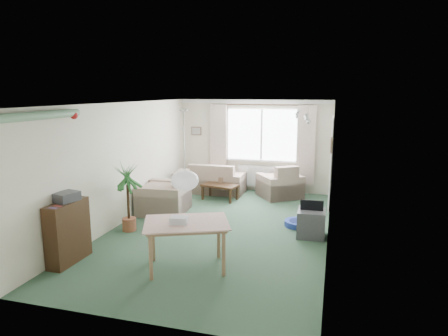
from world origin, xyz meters
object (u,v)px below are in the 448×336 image
(dining_table, at_px, (187,246))
(pet_bed, at_px, (298,223))
(sofa, at_px, (215,178))
(houseplant, at_px, (128,197))
(armchair_corner, at_px, (280,181))
(bookshelf, at_px, (68,232))
(armchair_left, at_px, (164,191))
(coffee_table, at_px, (220,192))
(tv_cube, at_px, (311,223))

(dining_table, xyz_separation_m, pet_bed, (1.43, 2.37, -0.30))
(sofa, height_order, houseplant, houseplant)
(armchair_corner, relative_size, bookshelf, 0.97)
(armchair_left, bearing_deg, coffee_table, 140.07)
(pet_bed, bearing_deg, bookshelf, -140.91)
(coffee_table, xyz_separation_m, houseplant, (-1.05, -2.57, 0.46))
(houseplant, height_order, dining_table, houseplant)
(armchair_corner, xyz_separation_m, houseplant, (-2.42, -3.23, 0.23))
(armchair_left, bearing_deg, tv_cube, 73.42)
(sofa, bearing_deg, dining_table, 101.85)
(sofa, xyz_separation_m, dining_table, (0.93, -4.50, -0.04))
(sofa, bearing_deg, coffee_table, 116.52)
(armchair_corner, bearing_deg, sofa, -35.90)
(armchair_left, relative_size, tv_cube, 1.91)
(armchair_left, bearing_deg, sofa, 159.02)
(pet_bed, bearing_deg, coffee_table, 144.42)
(sofa, xyz_separation_m, armchair_left, (-0.57, -1.96, 0.07))
(bookshelf, height_order, pet_bed, bookshelf)
(armchair_corner, height_order, dining_table, armchair_corner)
(armchair_corner, xyz_separation_m, tv_cube, (0.93, -2.60, -0.17))
(coffee_table, xyz_separation_m, bookshelf, (-1.24, -4.10, 0.29))
(tv_cube, distance_m, pet_bed, 0.60)
(dining_table, bearing_deg, coffee_table, 98.87)
(bookshelf, distance_m, pet_bed, 4.23)
(armchair_corner, distance_m, bookshelf, 5.43)
(armchair_left, relative_size, houseplant, 0.79)
(sofa, height_order, pet_bed, sofa)
(dining_table, distance_m, pet_bed, 2.78)
(houseplant, bearing_deg, dining_table, -37.11)
(coffee_table, bearing_deg, houseplant, -112.22)
(dining_table, bearing_deg, pet_bed, 58.92)
(sofa, height_order, tv_cube, sofa)
(houseplant, distance_m, tv_cube, 3.43)
(armchair_left, distance_m, dining_table, 2.94)
(sofa, bearing_deg, houseplant, 77.74)
(armchair_corner, relative_size, armchair_left, 0.90)
(dining_table, bearing_deg, houseplant, 142.89)
(armchair_corner, height_order, houseplant, houseplant)
(armchair_corner, bearing_deg, bookshelf, 26.19)
(armchair_corner, height_order, armchair_left, armchair_left)
(armchair_left, xyz_separation_m, houseplant, (-0.15, -1.29, 0.19))
(houseplant, relative_size, pet_bed, 2.42)
(sofa, height_order, armchair_left, armchair_left)
(armchair_corner, height_order, tv_cube, armchair_corner)
(sofa, bearing_deg, armchair_left, 74.09)
(sofa, distance_m, bookshelf, 4.87)
(armchair_left, distance_m, houseplant, 1.31)
(sofa, distance_m, tv_cube, 3.72)
(dining_table, distance_m, tv_cube, 2.53)
(sofa, relative_size, tv_cube, 2.86)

